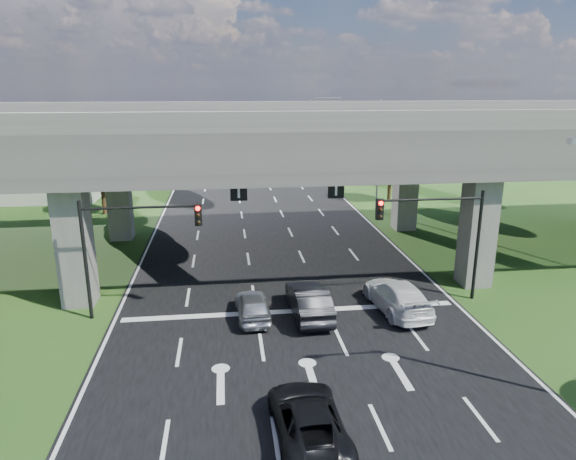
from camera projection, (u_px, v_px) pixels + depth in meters
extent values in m
plane|color=#1E4215|center=(302.00, 345.00, 22.98)|extent=(160.00, 160.00, 0.00)
cube|color=black|center=(278.00, 268.00, 32.52)|extent=(18.00, 120.00, 0.03)
cube|color=#3B3836|center=(274.00, 138.00, 32.24)|extent=(80.00, 15.00, 2.00)
cube|color=#615F59|center=(289.00, 122.00, 24.91)|extent=(80.00, 0.50, 1.00)
cube|color=#615F59|center=(265.00, 108.00, 38.74)|extent=(80.00, 0.50, 1.00)
cube|color=#615F59|center=(74.00, 240.00, 26.44)|extent=(1.60, 1.60, 7.00)
cube|color=#615F59|center=(119.00, 193.00, 37.90)|extent=(1.60, 1.60, 7.00)
cube|color=#615F59|center=(478.00, 226.00, 29.05)|extent=(1.60, 1.60, 7.00)
cube|color=#615F59|center=(406.00, 186.00, 40.50)|extent=(1.60, 1.60, 7.00)
cube|color=black|center=(239.00, 192.00, 25.81)|extent=(0.85, 0.06, 0.85)
cube|color=black|center=(336.00, 190.00, 26.40)|extent=(0.85, 0.06, 0.85)
cube|color=#9E9E99|center=(2.00, 177.00, 52.75)|extent=(20.00, 10.00, 4.00)
cylinder|color=black|center=(477.00, 246.00, 27.16)|extent=(0.18, 0.18, 6.00)
cylinder|color=black|center=(431.00, 199.00, 26.12)|extent=(5.50, 0.12, 0.12)
cube|color=black|center=(380.00, 209.00, 25.73)|extent=(0.35, 0.28, 1.05)
sphere|color=#FF0C05|center=(381.00, 203.00, 25.49)|extent=(0.22, 0.22, 0.22)
cylinder|color=black|center=(86.00, 261.00, 24.79)|extent=(0.18, 0.18, 6.00)
cylinder|color=black|center=(140.00, 207.00, 24.40)|extent=(5.50, 0.12, 0.12)
cube|color=black|center=(198.00, 215.00, 24.67)|extent=(0.35, 0.28, 1.05)
sphere|color=#FF0C05|center=(198.00, 208.00, 24.42)|extent=(0.22, 0.22, 0.22)
cylinder|color=gray|center=(378.00, 157.00, 45.76)|extent=(0.16, 0.16, 10.00)
cylinder|color=gray|center=(364.00, 103.00, 44.29)|extent=(3.00, 0.10, 0.10)
cube|color=gray|center=(347.00, 104.00, 44.14)|extent=(0.60, 0.25, 0.18)
cylinder|color=gray|center=(339.00, 139.00, 61.03)|extent=(0.16, 0.16, 10.00)
cylinder|color=gray|center=(328.00, 98.00, 59.56)|extent=(3.00, 0.10, 0.10)
cube|color=gray|center=(315.00, 99.00, 59.41)|extent=(0.60, 0.25, 0.18)
cylinder|color=black|center=(103.00, 196.00, 45.68)|extent=(0.36, 0.36, 3.30)
sphere|color=#124614|center=(100.00, 162.00, 44.86)|extent=(4.50, 4.50, 4.50)
sphere|color=#124614|center=(102.00, 147.00, 44.25)|extent=(3.60, 3.60, 3.60)
sphere|color=#124614|center=(98.00, 172.00, 45.45)|extent=(3.30, 3.30, 3.30)
cylinder|color=black|center=(91.00, 183.00, 53.02)|extent=(0.36, 0.36, 2.86)
sphere|color=#124614|center=(88.00, 158.00, 52.31)|extent=(3.90, 3.90, 3.90)
sphere|color=#124614|center=(90.00, 146.00, 51.75)|extent=(3.12, 3.12, 3.12)
sphere|color=#124614|center=(87.00, 165.00, 52.87)|extent=(2.86, 2.86, 2.86)
cylinder|color=black|center=(142.00, 167.00, 61.04)|extent=(0.36, 0.36, 3.52)
sphere|color=#124614|center=(139.00, 140.00, 60.16)|extent=(4.80, 4.80, 4.80)
sphere|color=#124614|center=(142.00, 127.00, 59.53)|extent=(3.84, 3.84, 3.84)
sphere|color=#124614|center=(138.00, 148.00, 60.77)|extent=(3.52, 3.52, 3.52)
cylinder|color=black|center=(389.00, 186.00, 50.82)|extent=(0.36, 0.36, 3.08)
sphere|color=#124614|center=(391.00, 158.00, 50.05)|extent=(4.20, 4.20, 4.20)
sphere|color=#124614|center=(397.00, 145.00, 49.47)|extent=(3.36, 3.36, 3.36)
sphere|color=#124614|center=(386.00, 166.00, 50.63)|extent=(3.08, 3.08, 3.08)
cylinder|color=black|center=(393.00, 173.00, 58.84)|extent=(0.36, 0.36, 2.86)
sphere|color=#124614|center=(394.00, 150.00, 58.13)|extent=(3.90, 3.90, 3.90)
sphere|color=#124614|center=(399.00, 140.00, 57.57)|extent=(3.12, 3.12, 3.12)
sphere|color=#124614|center=(390.00, 157.00, 58.69)|extent=(2.86, 2.86, 2.86)
cylinder|color=black|center=(343.00, 162.00, 65.94)|extent=(0.36, 0.36, 3.30)
sphere|color=#124614|center=(344.00, 138.00, 65.12)|extent=(4.50, 4.50, 4.50)
sphere|color=#124614|center=(348.00, 127.00, 64.51)|extent=(3.60, 3.60, 3.60)
sphere|color=#124614|center=(341.00, 145.00, 65.71)|extent=(3.30, 3.30, 3.30)
imported|color=#B1B5B9|center=(253.00, 305.00, 25.42)|extent=(1.76, 3.99, 1.34)
imported|color=black|center=(309.00, 301.00, 25.63)|extent=(1.84, 4.91, 1.60)
imported|color=silver|center=(397.00, 296.00, 26.27)|extent=(2.66, 5.50, 1.54)
imported|color=black|center=(308.00, 420.00, 16.75)|extent=(2.42, 4.91, 1.34)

